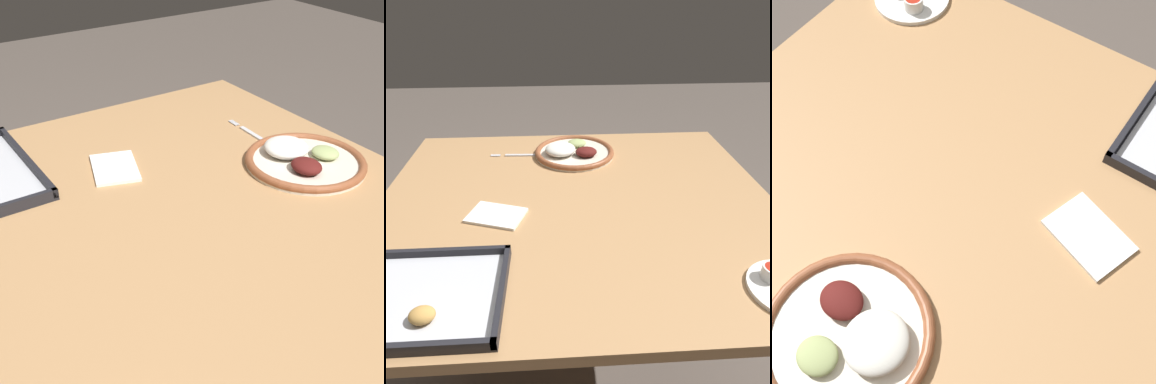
# 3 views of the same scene
# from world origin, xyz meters

# --- Properties ---
(ground_plane) EXTENTS (8.00, 8.00, 0.00)m
(ground_plane) POSITION_xyz_m (0.00, 0.00, 0.00)
(ground_plane) COLOR #564C44
(dining_table) EXTENTS (1.16, 1.03, 0.71)m
(dining_table) POSITION_xyz_m (0.00, 0.00, 0.62)
(dining_table) COLOR #AD7F51
(dining_table) RESTS_ON ground_plane
(dinner_plate) EXTENTS (0.29, 0.29, 0.05)m
(dinner_plate) POSITION_xyz_m (-0.01, -0.32, 0.72)
(dinner_plate) COLOR beige
(dinner_plate) RESTS_ON dining_table
(fork) EXTENTS (0.20, 0.02, 0.00)m
(fork) POSITION_xyz_m (0.18, -0.32, 0.71)
(fork) COLOR silver
(fork) RESTS_ON dining_table
(baking_tray) EXTENTS (0.38, 0.27, 0.04)m
(baking_tray) POSITION_xyz_m (0.37, 0.36, 0.72)
(baking_tray) COLOR black
(baking_tray) RESTS_ON dining_table
(napkin) EXTENTS (0.17, 0.14, 0.01)m
(napkin) POSITION_xyz_m (0.22, 0.07, 0.71)
(napkin) COLOR white
(napkin) RESTS_ON dining_table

